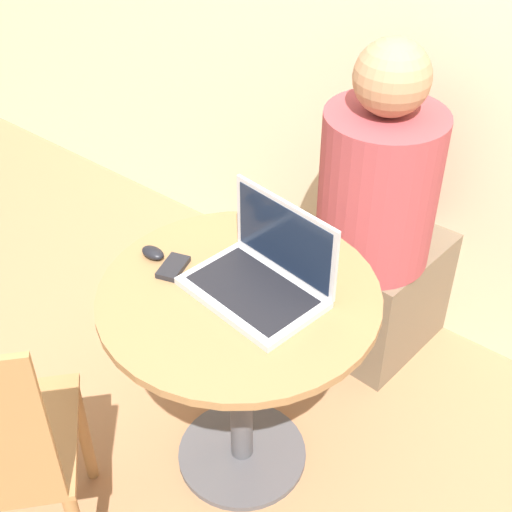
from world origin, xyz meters
name	(u,v)px	position (x,y,z in m)	size (l,w,h in m)	color
ground_plane	(242,455)	(0.00, 0.00, 0.00)	(12.00, 12.00, 0.00)	#9E704C
round_table	(240,339)	(0.00, 0.00, 0.53)	(0.76, 0.76, 0.70)	#4C4C51
laptop	(263,274)	(0.04, 0.05, 0.75)	(0.39, 0.29, 0.24)	#B7B7BC
cell_phone	(173,267)	(-0.20, -0.04, 0.71)	(0.09, 0.12, 0.02)	black
computer_mouse	(153,253)	(-0.29, -0.03, 0.72)	(0.07, 0.04, 0.03)	black
person_seated	(383,235)	(0.04, 0.72, 0.50)	(0.40, 0.60, 1.20)	brown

